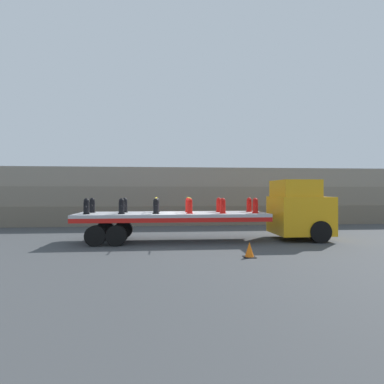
{
  "coord_description": "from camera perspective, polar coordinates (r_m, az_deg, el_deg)",
  "views": [
    {
      "loc": [
        -0.31,
        -14.52,
        2.39
      ],
      "look_at": [
        0.94,
        0.0,
        2.38
      ],
      "focal_mm": 28.0,
      "sensor_mm": 36.0,
      "label": 1
    }
  ],
  "objects": [
    {
      "name": "fire_hydrant_red_near_3",
      "position": [
        14.04,
        -0.44,
        -2.7
      ],
      "size": [
        0.32,
        0.52,
        0.73
      ],
      "color": "red",
      "rests_on": "flatbed_trailer"
    },
    {
      "name": "fire_hydrant_red_near_5",
      "position": [
        14.63,
        11.96,
        -2.59
      ],
      "size": [
        0.32,
        0.52,
        0.73
      ],
      "color": "red",
      "rests_on": "flatbed_trailer"
    },
    {
      "name": "cargo_strap_middle",
      "position": [
        14.57,
        -0.61,
        -1.09
      ],
      "size": [
        0.05,
        2.65,
        0.01
      ],
      "color": "yellow",
      "rests_on": "fire_hydrant_red_near_3"
    },
    {
      "name": "fire_hydrant_red_far_4",
      "position": [
        15.31,
        5.13,
        -2.48
      ],
      "size": [
        0.32,
        0.52,
        0.73
      ],
      "color": "red",
      "rests_on": "flatbed_trailer"
    },
    {
      "name": "fire_hydrant_black_far_2",
      "position": [
        15.09,
        -6.75,
        -2.51
      ],
      "size": [
        0.32,
        0.52,
        0.73
      ],
      "color": "black",
      "rests_on": "flatbed_trailer"
    },
    {
      "name": "fire_hydrant_black_far_1",
      "position": [
        15.22,
        -12.69,
        -2.49
      ],
      "size": [
        0.32,
        0.52,
        0.73
      ],
      "color": "black",
      "rests_on": "flatbed_trailer"
    },
    {
      "name": "ground_plane",
      "position": [
        14.72,
        -3.71,
        -9.3
      ],
      "size": [
        120.0,
        120.0,
        0.0
      ],
      "primitive_type": "plane",
      "color": "#3F4244"
    },
    {
      "name": "fire_hydrant_black_near_1",
      "position": [
        14.15,
        -13.28,
        -2.68
      ],
      "size": [
        0.32,
        0.52,
        0.73
      ],
      "color": "black",
      "rests_on": "flatbed_trailer"
    },
    {
      "name": "truck_cab",
      "position": [
        16.04,
        20.01,
        -3.18
      ],
      "size": [
        2.61,
        2.58,
        2.97
      ],
      "color": "orange",
      "rests_on": "ground_plane"
    },
    {
      "name": "fire_hydrant_black_near_2",
      "position": [
        14.01,
        -6.89,
        -2.71
      ],
      "size": [
        0.32,
        0.52,
        0.73
      ],
      "color": "black",
      "rests_on": "flatbed_trailer"
    },
    {
      "name": "fire_hydrant_red_far_5",
      "position": [
        15.66,
        10.82,
        -2.42
      ],
      "size": [
        0.32,
        0.52,
        0.73
      ],
      "color": "red",
      "rests_on": "flatbed_trailer"
    },
    {
      "name": "cargo_strap_rear",
      "position": [
        14.53,
        -6.82,
        -1.09
      ],
      "size": [
        0.05,
        2.65,
        0.01
      ],
      "color": "yellow",
      "rests_on": "fire_hydrant_black_near_2"
    },
    {
      "name": "fire_hydrant_black_far_0",
      "position": [
        15.51,
        -18.47,
        -2.45
      ],
      "size": [
        0.32,
        0.52,
        0.73
      ],
      "color": "black",
      "rests_on": "flatbed_trailer"
    },
    {
      "name": "rock_cliff",
      "position": [
        22.56,
        -4.14,
        -0.78
      ],
      "size": [
        60.0,
        3.3,
        4.14
      ],
      "color": "#706656",
      "rests_on": "ground_plane"
    },
    {
      "name": "fire_hydrant_red_near_4",
      "position": [
        14.25,
        5.89,
        -2.66
      ],
      "size": [
        0.32,
        0.52,
        0.73
      ],
      "color": "red",
      "rests_on": "flatbed_trailer"
    },
    {
      "name": "fire_hydrant_red_far_3",
      "position": [
        15.12,
        -0.76,
        -2.51
      ],
      "size": [
        0.32,
        0.52,
        0.73
      ],
      "color": "red",
      "rests_on": "flatbed_trailer"
    },
    {
      "name": "fire_hydrant_black_near_0",
      "position": [
        14.46,
        -19.48,
        -2.62
      ],
      "size": [
        0.32,
        0.52,
        0.73
      ],
      "color": "black",
      "rests_on": "flatbed_trailer"
    },
    {
      "name": "traffic_cone",
      "position": [
        11.3,
        10.89,
        -10.77
      ],
      "size": [
        0.43,
        0.43,
        0.55
      ],
      "color": "black",
      "rests_on": "ground_plane"
    },
    {
      "name": "flatbed_trailer",
      "position": [
        14.58,
        -6.27,
        -5.04
      ],
      "size": [
        9.08,
        2.55,
        1.37
      ],
      "color": "#B2B2B7",
      "rests_on": "ground_plane"
    }
  ]
}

